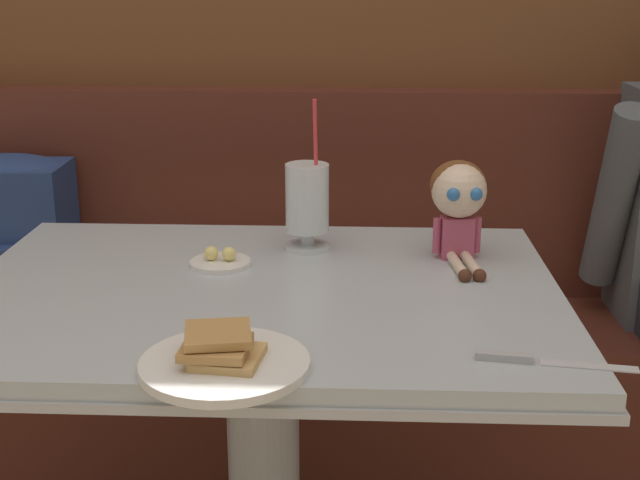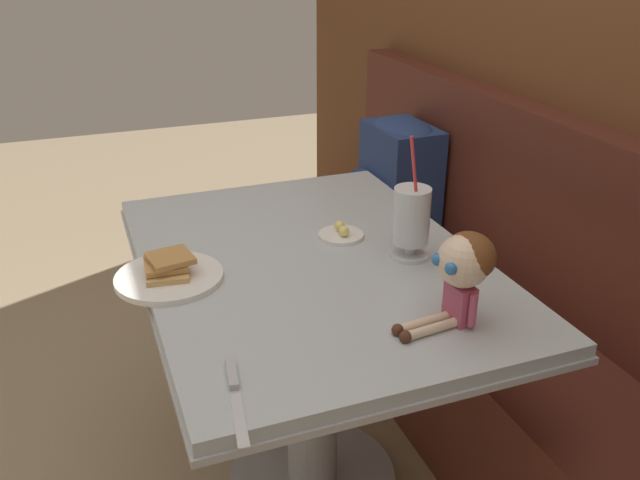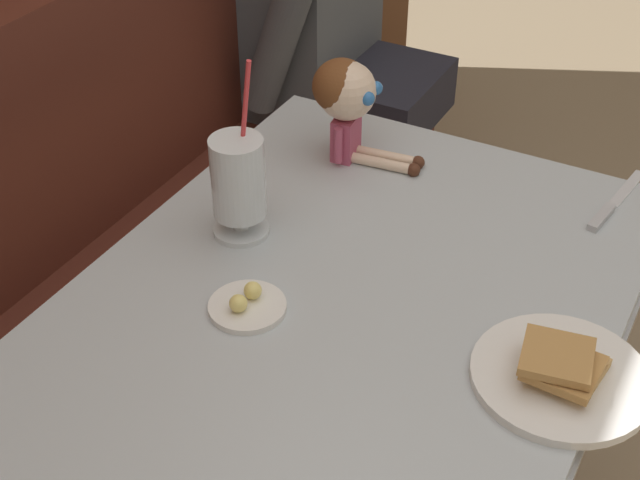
{
  "view_description": "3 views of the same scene",
  "coord_description": "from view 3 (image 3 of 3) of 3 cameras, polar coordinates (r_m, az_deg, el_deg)",
  "views": [
    {
      "loc": [
        0.18,
        -1.31,
        1.29
      ],
      "look_at": [
        0.11,
        0.17,
        0.84
      ],
      "focal_mm": 48.58,
      "sensor_mm": 36.0,
      "label": 1
    },
    {
      "loc": [
        1.4,
        -0.32,
        1.49
      ],
      "look_at": [
        0.08,
        0.17,
        0.83
      ],
      "focal_mm": 37.87,
      "sensor_mm": 36.0,
      "label": 2
    },
    {
      "loc": [
        -0.95,
        -0.29,
        1.64
      ],
      "look_at": [
        -0.0,
        0.22,
        0.84
      ],
      "focal_mm": 50.54,
      "sensor_mm": 36.0,
      "label": 3
    }
  ],
  "objects": [
    {
      "name": "diner_table",
      "position": [
        1.53,
        1.36,
        -9.35
      ],
      "size": [
        1.11,
        0.81,
        0.74
      ],
      "color": "#B2BCC1",
      "rests_on": "ground"
    },
    {
      "name": "seated_doll",
      "position": [
        1.67,
        1.71,
        9.09
      ],
      "size": [
        0.12,
        0.22,
        0.2
      ],
      "color": "#B74C6B",
      "rests_on": "diner_table"
    },
    {
      "name": "butter_saucer",
      "position": [
        1.37,
        -4.65,
        -4.09
      ],
      "size": [
        0.12,
        0.12,
        0.04
      ],
      "color": "white",
      "rests_on": "diner_table"
    },
    {
      "name": "milkshake_glass",
      "position": [
        1.48,
        -5.19,
        3.64
      ],
      "size": [
        0.1,
        0.1,
        0.32
      ],
      "color": "silver",
      "rests_on": "diner_table"
    },
    {
      "name": "booth_bench",
      "position": [
        1.96,
        -15.42,
        -7.16
      ],
      "size": [
        2.6,
        0.48,
        1.0
      ],
      "color": "#512319",
      "rests_on": "ground"
    },
    {
      "name": "butter_knife",
      "position": [
        1.66,
        17.81,
        1.88
      ],
      "size": [
        0.24,
        0.05,
        0.01
      ],
      "color": "silver",
      "rests_on": "diner_table"
    },
    {
      "name": "toast_plate",
      "position": [
        1.3,
        15.01,
        -8.15
      ],
      "size": [
        0.25,
        0.25,
        0.06
      ],
      "color": "white",
      "rests_on": "diner_table"
    },
    {
      "name": "diner_patron",
      "position": [
        2.42,
        0.31,
        14.78
      ],
      "size": [
        0.55,
        0.48,
        0.81
      ],
      "color": "#4C5156",
      "rests_on": "booth_bench"
    }
  ]
}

